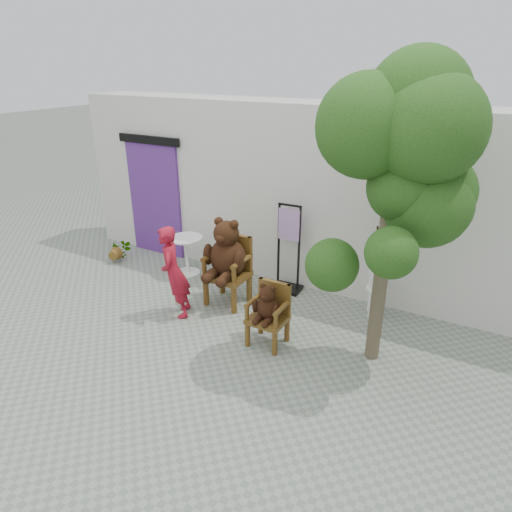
{
  "coord_description": "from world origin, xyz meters",
  "views": [
    {
      "loc": [
        2.92,
        -3.92,
        3.61
      ],
      "look_at": [
        -0.11,
        1.44,
        0.95
      ],
      "focal_mm": 32.0,
      "sensor_mm": 36.0,
      "label": 1
    }
  ],
  "objects_px": {
    "chair_big": "(227,257)",
    "cafe_table": "(187,251)",
    "stool_bucket": "(378,277)",
    "tree": "(408,146)",
    "person": "(174,273)",
    "display_stand": "(288,258)",
    "chair_small": "(269,308)"
  },
  "relations": [
    {
      "from": "person",
      "to": "tree",
      "type": "distance_m",
      "value": 3.68
    },
    {
      "from": "person",
      "to": "cafe_table",
      "type": "xyz_separation_m",
      "value": [
        -0.75,
        1.26,
        -0.27
      ]
    },
    {
      "from": "chair_big",
      "to": "chair_small",
      "type": "xyz_separation_m",
      "value": [
        1.1,
        -0.69,
        -0.26
      ]
    },
    {
      "from": "display_stand",
      "to": "stool_bucket",
      "type": "xyz_separation_m",
      "value": [
        1.51,
        -0.07,
        0.06
      ]
    },
    {
      "from": "chair_big",
      "to": "person",
      "type": "xyz_separation_m",
      "value": [
        -0.48,
        -0.71,
        -0.08
      ]
    },
    {
      "from": "cafe_table",
      "to": "tree",
      "type": "xyz_separation_m",
      "value": [
        3.78,
        -0.84,
        2.31
      ]
    },
    {
      "from": "chair_small",
      "to": "display_stand",
      "type": "bearing_deg",
      "value": 106.24
    },
    {
      "from": "tree",
      "to": "person",
      "type": "bearing_deg",
      "value": -172.19
    },
    {
      "from": "cafe_table",
      "to": "chair_big",
      "type": "bearing_deg",
      "value": -23.94
    },
    {
      "from": "stool_bucket",
      "to": "tree",
      "type": "height_order",
      "value": "tree"
    },
    {
      "from": "chair_small",
      "to": "cafe_table",
      "type": "distance_m",
      "value": 2.63
    },
    {
      "from": "display_stand",
      "to": "person",
      "type": "bearing_deg",
      "value": -128.48
    },
    {
      "from": "stool_bucket",
      "to": "tree",
      "type": "distance_m",
      "value": 2.4
    },
    {
      "from": "stool_bucket",
      "to": "tree",
      "type": "xyz_separation_m",
      "value": [
        0.4,
        -1.07,
        2.11
      ]
    },
    {
      "from": "chair_small",
      "to": "stool_bucket",
      "type": "distance_m",
      "value": 1.82
    },
    {
      "from": "display_stand",
      "to": "stool_bucket",
      "type": "bearing_deg",
      "value": -5.23
    },
    {
      "from": "chair_big",
      "to": "person",
      "type": "bearing_deg",
      "value": -123.71
    },
    {
      "from": "chair_small",
      "to": "person",
      "type": "distance_m",
      "value": 1.59
    },
    {
      "from": "person",
      "to": "stool_bucket",
      "type": "distance_m",
      "value": 3.03
    },
    {
      "from": "chair_big",
      "to": "tree",
      "type": "relative_size",
      "value": 0.38
    },
    {
      "from": "chair_big",
      "to": "cafe_table",
      "type": "xyz_separation_m",
      "value": [
        -1.22,
        0.54,
        -0.35
      ]
    },
    {
      "from": "cafe_table",
      "to": "stool_bucket",
      "type": "xyz_separation_m",
      "value": [
        3.39,
        0.23,
        0.2
      ]
    },
    {
      "from": "cafe_table",
      "to": "person",
      "type": "bearing_deg",
      "value": -59.29
    },
    {
      "from": "chair_small",
      "to": "stool_bucket",
      "type": "xyz_separation_m",
      "value": [
        1.06,
        1.47,
        0.11
      ]
    },
    {
      "from": "chair_big",
      "to": "person",
      "type": "distance_m",
      "value": 0.86
    },
    {
      "from": "cafe_table",
      "to": "stool_bucket",
      "type": "relative_size",
      "value": 0.48
    },
    {
      "from": "person",
      "to": "stool_bucket",
      "type": "xyz_separation_m",
      "value": [
        2.64,
        1.49,
        -0.07
      ]
    },
    {
      "from": "chair_big",
      "to": "tree",
      "type": "height_order",
      "value": "tree"
    },
    {
      "from": "chair_small",
      "to": "person",
      "type": "height_order",
      "value": "person"
    },
    {
      "from": "chair_small",
      "to": "chair_big",
      "type": "bearing_deg",
      "value": 147.72
    },
    {
      "from": "chair_big",
      "to": "cafe_table",
      "type": "relative_size",
      "value": 2.02
    },
    {
      "from": "display_stand",
      "to": "chair_small",
      "type": "bearing_deg",
      "value": -76.35
    }
  ]
}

